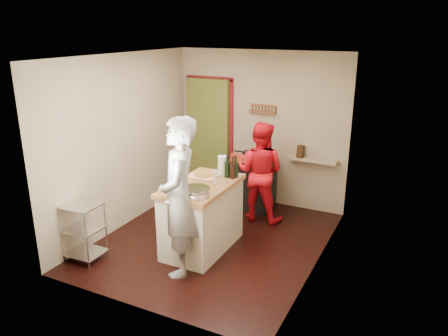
{
  "coord_description": "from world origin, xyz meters",
  "views": [
    {
      "loc": [
        2.65,
        -5.01,
        2.97
      ],
      "look_at": [
        0.18,
        0.0,
        1.14
      ],
      "focal_mm": 35.0,
      "sensor_mm": 36.0,
      "label": 1
    }
  ],
  "objects_px": {
    "stove": "(254,182)",
    "person_red": "(260,172)",
    "person_stripe": "(179,198)",
    "island": "(202,215)",
    "wire_shelving": "(83,229)"
  },
  "relations": [
    {
      "from": "person_red",
      "to": "wire_shelving",
      "type": "bearing_deg",
      "value": 52.85
    },
    {
      "from": "island",
      "to": "person_stripe",
      "type": "bearing_deg",
      "value": -86.76
    },
    {
      "from": "stove",
      "to": "person_red",
      "type": "distance_m",
      "value": 0.59
    },
    {
      "from": "stove",
      "to": "person_red",
      "type": "bearing_deg",
      "value": -57.88
    },
    {
      "from": "wire_shelving",
      "to": "person_stripe",
      "type": "distance_m",
      "value": 1.43
    },
    {
      "from": "person_stripe",
      "to": "person_red",
      "type": "xyz_separation_m",
      "value": [
        0.3,
        1.89,
        -0.2
      ]
    },
    {
      "from": "person_stripe",
      "to": "island",
      "type": "bearing_deg",
      "value": 156.87
    },
    {
      "from": "person_stripe",
      "to": "person_red",
      "type": "distance_m",
      "value": 1.92
    },
    {
      "from": "stove",
      "to": "person_stripe",
      "type": "bearing_deg",
      "value": -91.17
    },
    {
      "from": "stove",
      "to": "wire_shelving",
      "type": "xyz_separation_m",
      "value": [
        -1.33,
        -2.62,
        -0.01
      ]
    },
    {
      "from": "wire_shelving",
      "to": "person_red",
      "type": "height_order",
      "value": "person_red"
    },
    {
      "from": "island",
      "to": "stove",
      "type": "bearing_deg",
      "value": 87.15
    },
    {
      "from": "wire_shelving",
      "to": "island",
      "type": "bearing_deg",
      "value": 37.63
    },
    {
      "from": "island",
      "to": "person_stripe",
      "type": "distance_m",
      "value": 0.8
    },
    {
      "from": "stove",
      "to": "island",
      "type": "height_order",
      "value": "island"
    }
  ]
}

